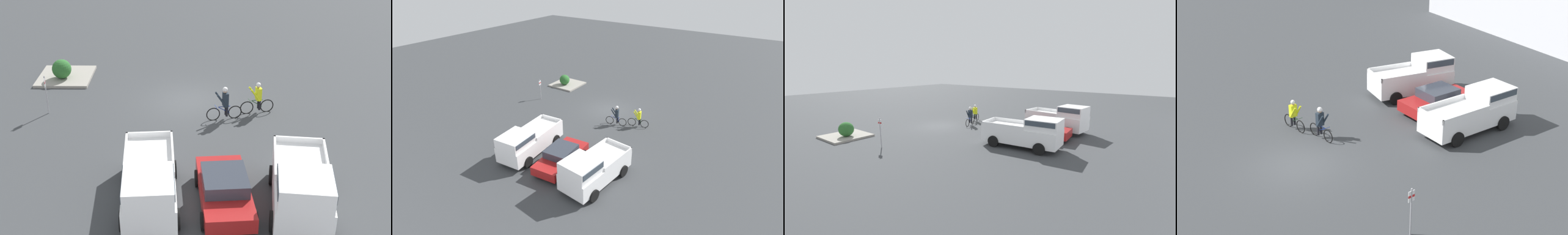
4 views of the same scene
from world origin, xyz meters
TOP-DOWN VIEW (x-y plane):
  - ground_plane at (0.00, 0.00)m, footprint 80.00×80.00m
  - pickup_truck_0 at (-4.39, 9.57)m, footprint 2.61×4.99m
  - sedan_0 at (-1.63, 9.10)m, footprint 2.29×4.39m
  - pickup_truck_1 at (1.14, 9.32)m, footprint 2.44×5.32m
  - cyclist_0 at (-1.88, 2.06)m, footprint 1.76×0.55m
  - cyclist_1 at (-3.55, 1.32)m, footprint 1.72×0.55m
  - fire_lane_sign at (6.93, 1.53)m, footprint 0.07×0.30m

SIDE VIEW (x-z plane):
  - ground_plane at x=0.00m, z-range 0.00..0.00m
  - sedan_0 at x=-1.63m, z-range 0.01..1.38m
  - cyclist_1 at x=-3.55m, z-range -0.01..1.65m
  - cyclist_0 at x=-1.88m, z-range 0.01..1.75m
  - pickup_truck_1 at x=1.14m, z-range 0.04..2.14m
  - pickup_truck_0 at x=-4.39m, z-range 0.02..2.27m
  - fire_lane_sign at x=6.93m, z-range 0.22..2.24m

